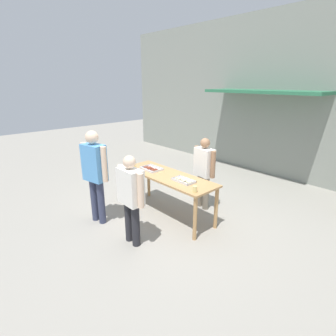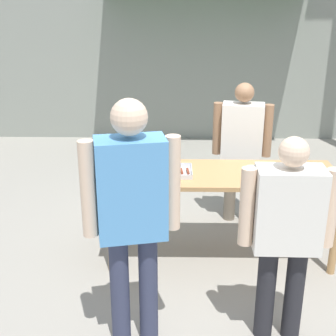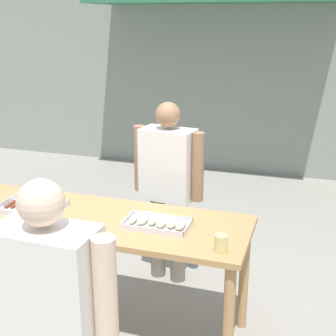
# 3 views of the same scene
# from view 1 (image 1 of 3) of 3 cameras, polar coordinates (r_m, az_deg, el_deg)

# --- Properties ---
(ground_plane) EXTENTS (24.00, 24.00, 0.00)m
(ground_plane) POSITION_cam_1_polar(r_m,az_deg,el_deg) (5.61, 0.00, -9.96)
(ground_plane) COLOR gray
(building_facade_back) EXTENTS (12.00, 1.11, 4.50)m
(building_facade_back) POSITION_cam_1_polar(r_m,az_deg,el_deg) (8.18, 21.72, 14.27)
(building_facade_back) COLOR gray
(building_facade_back) RESTS_ON ground
(serving_table) EXTENTS (2.15, 0.72, 0.87)m
(serving_table) POSITION_cam_1_polar(r_m,az_deg,el_deg) (5.29, 0.00, -2.69)
(serving_table) COLOR tan
(serving_table) RESTS_ON ground
(food_tray_sausages) EXTENTS (0.44, 0.32, 0.04)m
(food_tray_sausages) POSITION_cam_1_polar(r_m,az_deg,el_deg) (5.59, -3.63, -0.20)
(food_tray_sausages) COLOR silver
(food_tray_sausages) RESTS_ON serving_table
(food_tray_buns) EXTENTS (0.43, 0.24, 0.06)m
(food_tray_buns) POSITION_cam_1_polar(r_m,az_deg,el_deg) (4.91, 3.49, -2.74)
(food_tray_buns) COLOR silver
(food_tray_buns) RESTS_ON serving_table
(condiment_jar_mustard) EXTENTS (0.07, 0.07, 0.06)m
(condiment_jar_mustard) POSITION_cam_1_polar(r_m,az_deg,el_deg) (5.80, -8.08, 0.53)
(condiment_jar_mustard) COLOR #567A38
(condiment_jar_mustard) RESTS_ON serving_table
(condiment_jar_ketchup) EXTENTS (0.07, 0.07, 0.06)m
(condiment_jar_ketchup) POSITION_cam_1_polar(r_m,az_deg,el_deg) (5.73, -7.44, 0.35)
(condiment_jar_ketchup) COLOR gold
(condiment_jar_ketchup) RESTS_ON serving_table
(beer_cup) EXTENTS (0.08, 0.08, 0.11)m
(beer_cup) POSITION_cam_1_polar(r_m,az_deg,el_deg) (4.46, 5.87, -4.60)
(beer_cup) COLOR #DBC67A
(beer_cup) RESTS_ON serving_table
(person_server_behind_table) EXTENTS (0.62, 0.30, 1.56)m
(person_server_behind_table) POSITION_cam_1_polar(r_m,az_deg,el_deg) (5.59, 7.85, 0.03)
(person_server_behind_table) COLOR #756B5B
(person_server_behind_table) RESTS_ON ground
(person_customer_holding_hotdog) EXTENTS (0.65, 0.34, 1.82)m
(person_customer_holding_hotdog) POSITION_cam_1_polar(r_m,az_deg,el_deg) (5.10, -15.64, -0.34)
(person_customer_holding_hotdog) COLOR #333851
(person_customer_holding_hotdog) RESTS_ON ground
(person_customer_with_cup) EXTENTS (0.66, 0.26, 1.56)m
(person_customer_with_cup) POSITION_cam_1_polar(r_m,az_deg,el_deg) (4.33, -8.09, -5.58)
(person_customer_with_cup) COLOR #232328
(person_customer_with_cup) RESTS_ON ground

